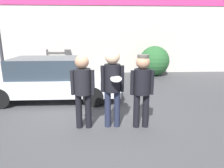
# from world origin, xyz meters

# --- Properties ---
(ground_plane) EXTENTS (56.00, 56.00, 0.00)m
(ground_plane) POSITION_xyz_m (0.00, 0.00, 0.00)
(ground_plane) COLOR #3F3F42
(storefront_building) EXTENTS (24.00, 0.22, 3.95)m
(storefront_building) POSITION_xyz_m (0.00, 6.87, 2.01)
(storefront_building) COLOR beige
(storefront_building) RESTS_ON ground
(person_left) EXTENTS (0.55, 0.38, 1.74)m
(person_left) POSITION_xyz_m (-0.54, -0.11, 1.05)
(person_left) COLOR black
(person_left) RESTS_ON ground
(person_middle_with_frisbee) EXTENTS (0.54, 0.56, 1.85)m
(person_middle_with_frisbee) POSITION_xyz_m (0.14, -0.09, 1.13)
(person_middle_with_frisbee) COLOR #1E2338
(person_middle_with_frisbee) RESTS_ON ground
(person_right) EXTENTS (0.54, 0.37, 1.73)m
(person_right) POSITION_xyz_m (0.82, -0.14, 1.05)
(person_right) COLOR black
(person_right) RESTS_ON ground
(parked_car_near) EXTENTS (4.48, 1.81, 1.42)m
(parked_car_near) POSITION_xyz_m (-1.79, 2.10, 0.71)
(parked_car_near) COLOR silver
(parked_car_near) RESTS_ON ground
(street_lamp) EXTENTS (1.41, 0.35, 5.00)m
(street_lamp) POSITION_xyz_m (-3.76, 3.57, 3.14)
(street_lamp) COLOR #38383D
(street_lamp) RESTS_ON ground
(shrub) EXTENTS (1.56, 1.56, 1.56)m
(shrub) POSITION_xyz_m (2.69, 5.90, 0.78)
(shrub) COLOR #285B2D
(shrub) RESTS_ON ground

